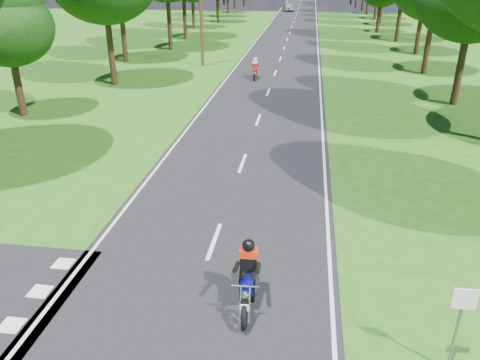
# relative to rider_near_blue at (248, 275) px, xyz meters

# --- Properties ---
(ground) EXTENTS (160.00, 160.00, 0.00)m
(ground) POSITION_rel_rider_near_blue_xyz_m (-1.31, 0.60, -0.83)
(ground) COLOR #205513
(ground) RESTS_ON ground
(main_road) EXTENTS (7.00, 140.00, 0.02)m
(main_road) POSITION_rel_rider_near_blue_xyz_m (-1.31, 50.60, -0.82)
(main_road) COLOR black
(main_road) RESTS_ON ground
(road_markings) EXTENTS (7.40, 140.00, 0.01)m
(road_markings) POSITION_rel_rider_near_blue_xyz_m (-1.45, 48.73, -0.81)
(road_markings) COLOR silver
(road_markings) RESTS_ON main_road
(telegraph_pole) EXTENTS (1.20, 0.26, 8.00)m
(telegraph_pole) POSITION_rel_rider_near_blue_xyz_m (-7.31, 28.60, 3.24)
(telegraph_pole) COLOR #382616
(telegraph_pole) RESTS_ON ground
(road_sign) EXTENTS (0.45, 0.07, 2.00)m
(road_sign) POSITION_rel_rider_near_blue_xyz_m (4.19, -1.41, 0.51)
(road_sign) COLOR slate
(road_sign) RESTS_ON ground
(rider_near_blue) EXTENTS (0.75, 1.98, 1.63)m
(rider_near_blue) POSITION_rel_rider_near_blue_xyz_m (0.00, 0.00, 0.00)
(rider_near_blue) COLOR #0B0C7D
(rider_near_blue) RESTS_ON main_road
(rider_far_red) EXTENTS (0.67, 1.77, 1.45)m
(rider_far_red) POSITION_rel_rider_near_blue_xyz_m (-2.61, 24.42, -0.09)
(rider_far_red) COLOR #A70E0C
(rider_far_red) RESTS_ON main_road
(distant_car) EXTENTS (2.58, 4.53, 1.45)m
(distant_car) POSITION_rel_rider_near_blue_xyz_m (-3.02, 81.19, -0.09)
(distant_car) COLOR #A5A8AC
(distant_car) RESTS_ON main_road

